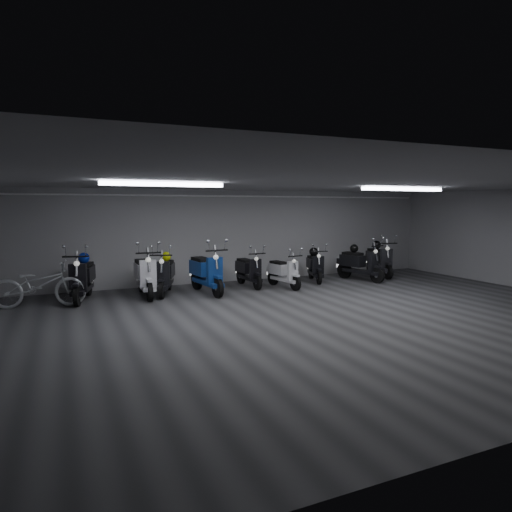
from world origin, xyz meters
name	(u,v)px	position (x,y,z in m)	size (l,w,h in m)	color
floor	(320,317)	(0.00, 0.00, -0.01)	(14.00, 10.00, 0.01)	#333335
ceiling	(322,182)	(0.00, 0.00, 2.80)	(14.00, 10.00, 0.01)	gray
back_wall	(234,236)	(0.00, 5.00, 1.40)	(14.00, 0.01, 2.80)	gray
fluor_strip_left	(163,184)	(-3.00, 1.00, 2.74)	(2.40, 0.18, 0.08)	white
fluor_strip_right	(403,189)	(3.00, 1.00, 2.74)	(2.40, 0.18, 0.08)	white
conduit	(235,196)	(0.00, 4.92, 2.62)	(0.05, 0.05, 13.60)	white
scooter_0	(82,272)	(-4.45, 3.73, 0.72)	(0.65, 1.94, 1.44)	black
scooter_2	(145,268)	(-2.97, 3.62, 0.74)	(0.66, 1.99, 1.48)	silver
scooter_3	(165,269)	(-2.43, 3.72, 0.68)	(0.61, 1.84, 1.37)	black
scooter_4	(206,266)	(-1.40, 3.40, 0.75)	(0.67, 2.01, 1.50)	navy
scooter_5	(249,265)	(0.02, 3.88, 0.63)	(0.56, 1.68, 1.25)	black
scooter_6	(284,267)	(0.87, 3.32, 0.59)	(0.53, 1.59, 1.18)	silver
scooter_7	(315,262)	(2.24, 3.88, 0.61)	(0.55, 1.65, 1.23)	black
scooter_8	(361,258)	(3.62, 3.45, 0.70)	(0.62, 1.87, 1.40)	black
scooter_9	(380,255)	(4.71, 3.88, 0.71)	(0.64, 1.92, 1.43)	black
bicycle	(39,280)	(-5.40, 3.37, 0.65)	(0.71, 2.00, 1.29)	silver
helmet_0	(166,257)	(-2.34, 3.96, 0.98)	(0.26, 0.26, 0.26)	#B6C70B
helmet_1	(354,248)	(3.55, 3.70, 0.99)	(0.26, 0.26, 0.26)	black
helmet_2	(84,258)	(-4.39, 3.99, 1.03)	(0.27, 0.27, 0.27)	navy
helmet_3	(376,245)	(4.77, 4.14, 1.03)	(0.29, 0.29, 0.29)	black
helmet_4	(314,252)	(2.31, 4.10, 0.90)	(0.28, 0.28, 0.28)	black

